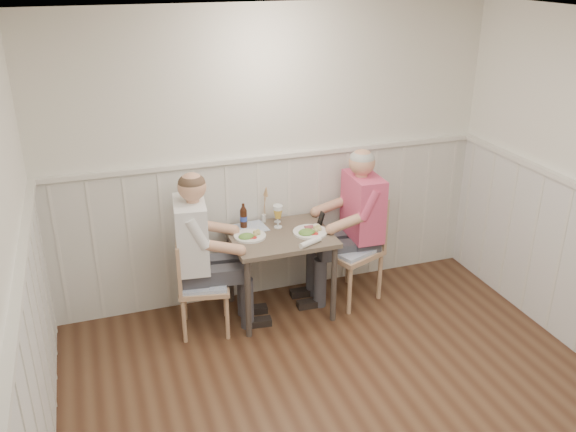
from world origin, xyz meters
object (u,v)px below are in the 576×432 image
object	(u,v)px
diner_cream	(199,264)
chair_left	(197,281)
grass_vase	(264,206)
man_in_pink	(357,235)
chair_right	(355,243)
beer_bottle	(244,217)
dining_table	(280,245)

from	to	relation	value
diner_cream	chair_left	bearing A→B (deg)	-120.86
grass_vase	man_in_pink	bearing A→B (deg)	-16.80
chair_left	grass_vase	bearing A→B (deg)	27.47
chair_right	grass_vase	xyz separation A→B (m)	(-0.78, 0.26, 0.37)
chair_left	beer_bottle	distance (m)	0.69
dining_table	chair_right	size ratio (longest dim) A/B	0.87
chair_left	grass_vase	xyz separation A→B (m)	(0.69, 0.36, 0.44)
chair_right	chair_left	distance (m)	1.47
chair_right	dining_table	bearing A→B (deg)	-177.54
beer_bottle	grass_vase	xyz separation A→B (m)	(0.20, 0.06, 0.05)
grass_vase	chair_right	bearing A→B (deg)	-18.69
dining_table	chair_right	xyz separation A→B (m)	(0.72, 0.03, -0.11)
diner_cream	grass_vase	xyz separation A→B (m)	(0.66, 0.31, 0.31)
dining_table	diner_cream	world-z (taller)	diner_cream
man_in_pink	dining_table	bearing A→B (deg)	-176.09
chair_left	grass_vase	distance (m)	0.89
chair_right	grass_vase	distance (m)	0.90
chair_left	beer_bottle	size ratio (longest dim) A/B	3.85
diner_cream	grass_vase	size ratio (longest dim) A/B	4.14
man_in_pink	beer_bottle	distance (m)	1.05
chair_left	beer_bottle	world-z (taller)	beer_bottle
beer_bottle	grass_vase	world-z (taller)	grass_vase
diner_cream	beer_bottle	xyz separation A→B (m)	(0.46, 0.25, 0.26)
man_in_pink	grass_vase	size ratio (longest dim) A/B	4.20
dining_table	man_in_pink	xyz separation A→B (m)	(0.75, 0.05, -0.04)
chair_right	man_in_pink	world-z (taller)	man_in_pink
dining_table	diner_cream	xyz separation A→B (m)	(-0.72, -0.01, -0.05)
chair_right	man_in_pink	xyz separation A→B (m)	(0.03, 0.02, 0.07)
dining_table	beer_bottle	size ratio (longest dim) A/B	3.83
beer_bottle	dining_table	bearing A→B (deg)	-42.25
chair_left	grass_vase	world-z (taller)	grass_vase
chair_right	chair_left	size ratio (longest dim) A/B	1.14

